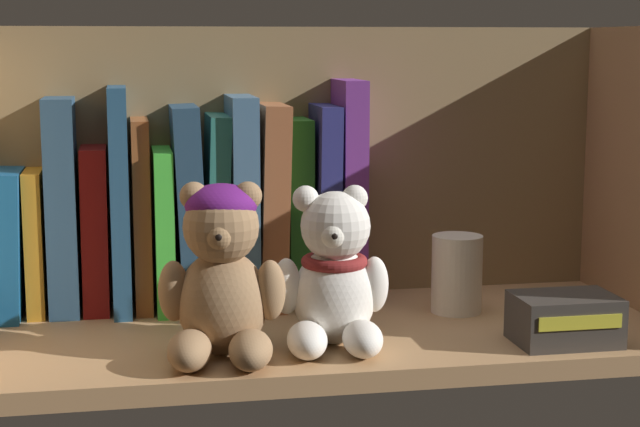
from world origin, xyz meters
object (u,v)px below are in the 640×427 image
at_px(small_product_box, 565,319).
at_px(book_7, 188,206).
at_px(book_6, 163,227).
at_px(book_9, 240,200).
at_px(book_3, 95,228).
at_px(book_12, 321,202).
at_px(book_1, 37,241).
at_px(book_11, 296,210).
at_px(book_8, 214,210).
at_px(teddy_bear_larger, 222,275).
at_px(teddy_bear_smaller, 331,279).
at_px(pillar_candle, 457,274).
at_px(book_0, 9,241).
at_px(book_4, 120,198).
at_px(book_5, 141,213).
at_px(book_13, 346,190).
at_px(book_2, 63,205).
at_px(book_10, 268,203).

bearing_deg(small_product_box, book_7, 147.54).
bearing_deg(book_6, book_9, 0.00).
xyz_separation_m(book_3, book_6, (0.07, 0.00, -0.00)).
bearing_deg(book_12, book_1, 180.00).
bearing_deg(book_11, book_8, 180.00).
bearing_deg(teddy_bear_larger, book_12, 56.95).
relative_size(book_7, book_11, 1.08).
relative_size(teddy_bear_smaller, pillar_candle, 1.84).
bearing_deg(book_1, teddy_bear_smaller, -33.31).
relative_size(book_0, small_product_box, 1.61).
distance_m(book_4, pillar_candle, 0.37).
distance_m(book_5, book_13, 0.23).
bearing_deg(book_9, book_11, -0.00).
distance_m(book_9, teddy_bear_larger, 0.21).
distance_m(book_13, teddy_bear_larger, 0.26).
bearing_deg(book_0, book_11, 0.00).
height_order(book_1, pillar_candle, book_1).
height_order(teddy_bear_larger, teddy_bear_smaller, teddy_bear_larger).
bearing_deg(book_7, book_9, -0.00).
xyz_separation_m(book_12, teddy_bear_larger, (-0.13, -0.20, -0.03)).
xyz_separation_m(book_5, book_7, (0.05, 0.00, 0.01)).
height_order(book_8, book_9, book_9).
height_order(book_0, book_12, book_12).
bearing_deg(book_2, book_12, -0.00).
bearing_deg(book_6, pillar_candle, -15.93).
distance_m(book_13, pillar_candle, 0.16).
xyz_separation_m(book_10, book_12, (0.06, -0.00, -0.00)).
relative_size(book_0, book_12, 0.71).
bearing_deg(book_5, book_11, -0.00).
distance_m(book_8, pillar_candle, 0.28).
xyz_separation_m(book_5, book_8, (0.08, 0.00, 0.00)).
xyz_separation_m(book_0, teddy_bear_smaller, (0.31, -0.19, -0.01)).
relative_size(book_2, book_4, 0.95).
bearing_deg(book_13, book_6, 180.00).
relative_size(book_1, pillar_candle, 1.84).
height_order(book_1, book_10, book_10).
xyz_separation_m(book_5, teddy_bear_larger, (0.07, -0.20, -0.03)).
height_order(book_0, book_2, book_2).
bearing_deg(book_9, teddy_bear_smaller, -70.72).
relative_size(book_1, book_3, 0.87).
height_order(book_13, teddy_bear_smaller, book_13).
bearing_deg(book_5, book_10, 0.00).
distance_m(book_9, book_13, 0.12).
bearing_deg(book_2, book_7, 0.00).
bearing_deg(book_8, book_13, -0.00).
distance_m(book_1, book_7, 0.17).
bearing_deg(book_5, book_4, 180.00).
height_order(book_3, book_6, book_3).
xyz_separation_m(book_11, book_13, (0.06, 0.00, 0.02)).
height_order(book_12, book_13, book_13).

